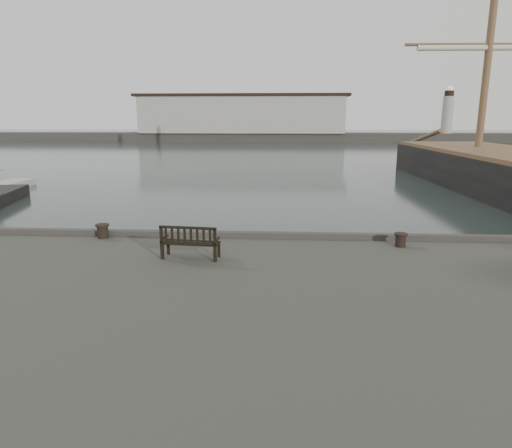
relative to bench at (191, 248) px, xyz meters
The scene contains 5 objects.
ground 3.29m from the bench, 69.04° to the left, with size 400.00×400.00×0.00m, color black.
breakwater 94.64m from the bench, 92.17° to the left, with size 140.00×9.50×12.20m.
bench is the anchor object (origin of this frame).
bollard_left 3.91m from the bench, 148.56° to the left, with size 0.44×0.44×0.46m, color black.
bollard_right 6.40m from the bench, 14.26° to the left, with size 0.40×0.40×0.42m, color black.
Camera 1 is at (1.59, -14.71, 5.43)m, focal length 32.00 mm.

